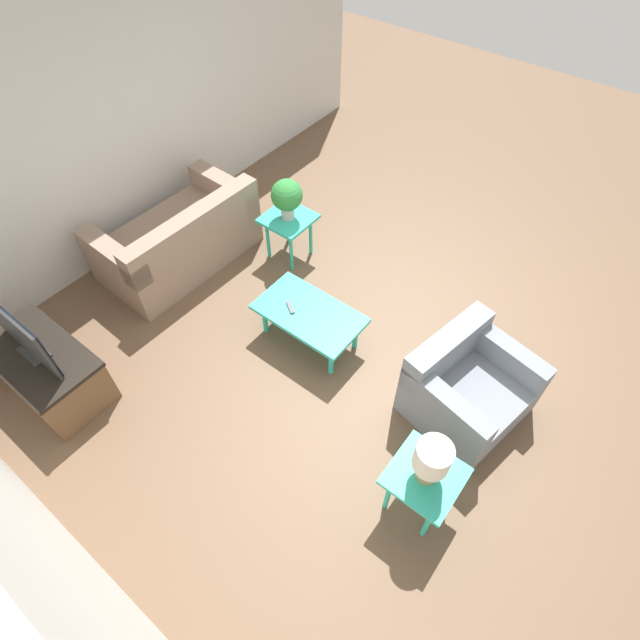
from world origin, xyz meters
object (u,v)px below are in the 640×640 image
(sofa, at_px, (180,240))
(side_table_lamp, at_px, (424,480))
(table_lamp, at_px, (432,460))
(side_table_plant, at_px, (289,224))
(armchair, at_px, (465,387))
(coffee_table, at_px, (309,315))
(television, at_px, (20,334))
(tv_stand_chest, at_px, (47,370))
(potted_plant, at_px, (287,196))

(sofa, distance_m, side_table_lamp, 3.62)
(sofa, xyz_separation_m, table_lamp, (-3.54, 0.78, 0.48))
(side_table_plant, relative_size, side_table_lamp, 1.00)
(armchair, height_order, coffee_table, armchair)
(television, distance_m, table_lamp, 3.38)
(armchair, distance_m, television, 3.75)
(sofa, bearing_deg, tv_stand_chest, 12.01)
(sofa, relative_size, television, 1.99)
(side_table_lamp, distance_m, television, 3.40)
(coffee_table, bearing_deg, side_table_lamp, 155.45)
(coffee_table, xyz_separation_m, table_lamp, (-1.70, 0.78, 0.44))
(sofa, bearing_deg, table_lamp, 79.23)
(sofa, bearing_deg, side_table_lamp, 79.23)
(side_table_plant, bearing_deg, sofa, 43.11)
(tv_stand_chest, bearing_deg, table_lamp, -160.68)
(coffee_table, relative_size, television, 1.18)
(side_table_plant, xyz_separation_m, television, (0.54, 2.73, 0.35))
(potted_plant, xyz_separation_m, table_lamp, (-2.65, 1.60, -0.02))
(sofa, relative_size, coffee_table, 1.68)
(armchair, bearing_deg, potted_plant, 87.71)
(sofa, height_order, side_table_plant, sofa)
(side_table_plant, relative_size, television, 0.62)
(side_table_plant, bearing_deg, potted_plant, -36.87)
(side_table_plant, distance_m, potted_plant, 0.36)
(side_table_lamp, distance_m, potted_plant, 3.12)
(tv_stand_chest, distance_m, television, 0.52)
(side_table_lamp, bearing_deg, sofa, -12.40)
(armchair, bearing_deg, side_table_plant, 87.71)
(tv_stand_chest, xyz_separation_m, potted_plant, (-0.54, -2.72, 0.53))
(sofa, height_order, potted_plant, potted_plant)
(sofa, bearing_deg, potted_plant, 134.74)
(coffee_table, xyz_separation_m, side_table_lamp, (-1.70, 0.78, 0.10))
(tv_stand_chest, height_order, table_lamp, table_lamp)
(potted_plant, bearing_deg, sofa, 43.11)
(side_table_lamp, xyz_separation_m, table_lamp, (-0.00, 0.00, 0.34))
(side_table_plant, bearing_deg, armchair, 166.67)
(coffee_table, bearing_deg, tv_stand_chest, 51.77)
(television, distance_m, potted_plant, 2.78)
(coffee_table, height_order, potted_plant, potted_plant)
(sofa, bearing_deg, television, 11.99)
(coffee_table, distance_m, tv_stand_chest, 2.41)
(armchair, relative_size, tv_stand_chest, 0.98)
(side_table_lamp, height_order, television, television)
(side_table_lamp, distance_m, table_lamp, 0.34)
(side_table_lamp, relative_size, potted_plant, 1.18)
(side_table_plant, relative_size, potted_plant, 1.18)
(side_table_lamp, bearing_deg, side_table_plant, -31.16)
(sofa, height_order, side_table_lamp, sofa)
(armchair, distance_m, tv_stand_chest, 3.71)
(armchair, xyz_separation_m, side_table_lamp, (-0.15, 1.01, 0.15))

